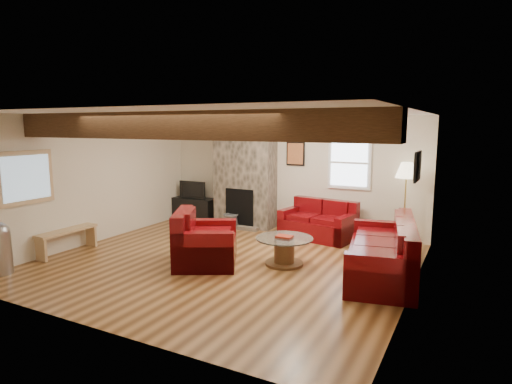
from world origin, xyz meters
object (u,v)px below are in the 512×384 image
loveseat (318,220)px  television (194,189)px  coffee_table (284,251)px  tv_cabinet (195,209)px  armchair_red (206,238)px  floor_lamp (406,175)px  sofa_three (381,248)px

loveseat → television: bearing=-175.9°
coffee_table → tv_cabinet: bearing=147.2°
armchair_red → television: television is taller
armchair_red → tv_cabinet: size_ratio=1.04×
armchair_red → coffee_table: armchair_red is taller
coffee_table → floor_lamp: (1.58, 2.10, 1.15)m
armchair_red → coffee_table: (1.19, 0.57, -0.22)m
sofa_three → loveseat: bearing=-147.2°
tv_cabinet → television: television is taller
sofa_three → floor_lamp: floor_lamp is taller
loveseat → coffee_table: bearing=-78.4°
floor_lamp → sofa_three: bearing=-91.3°
sofa_three → coffee_table: 1.57m
armchair_red → tv_cabinet: 3.53m
coffee_table → floor_lamp: size_ratio=0.59×
sofa_three → armchair_red: (-2.73, -0.77, 0.02)m
sofa_three → coffee_table: size_ratio=2.38×
loveseat → sofa_three: bearing=-36.9°
coffee_table → television: (-3.39, 2.18, 0.52)m
sofa_three → tv_cabinet: 5.32m
coffee_table → loveseat: bearing=92.3°
sofa_three → loveseat: (-1.62, 1.68, -0.05)m
tv_cabinet → television: bearing=0.0°
sofa_three → tv_cabinet: size_ratio=2.11×
loveseat → floor_lamp: 1.95m
coffee_table → tv_cabinet: tv_cabinet is taller
loveseat → coffee_table: 1.89m
television → floor_lamp: bearing=-1.0°
sofa_three → coffee_table: (-1.54, -0.20, -0.21)m
tv_cabinet → floor_lamp: 5.10m
armchair_red → tv_cabinet: (-2.20, 2.75, -0.19)m
sofa_three → armchair_red: armchair_red is taller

